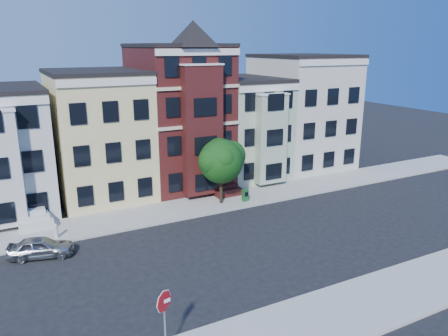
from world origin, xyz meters
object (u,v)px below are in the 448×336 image
parked_car (41,247)px  fire_hydrant (56,232)px  street_tree (221,164)px  stop_sign (165,320)px  newspaper_box (245,195)px

parked_car → fire_hydrant: parked_car is taller
street_tree → parked_car: bearing=-167.9°
fire_hydrant → parked_car: bearing=-118.5°
street_tree → stop_sign: size_ratio=1.89×
parked_car → newspaper_box: bearing=-66.5°
street_tree → parked_car: size_ratio=1.72×
parked_car → stop_sign: bearing=-149.0°
street_tree → newspaper_box: (1.90, -0.52, -2.69)m
street_tree → parked_car: (-13.53, -2.91, -2.69)m
newspaper_box → stop_sign: bearing=-132.3°
newspaper_box → fire_hydrant: 14.30m
parked_car → newspaper_box: (15.43, 2.39, 0.01)m
street_tree → stop_sign: 17.88m
parked_car → stop_sign: 12.34m
fire_hydrant → newspaper_box: bearing=1.2°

